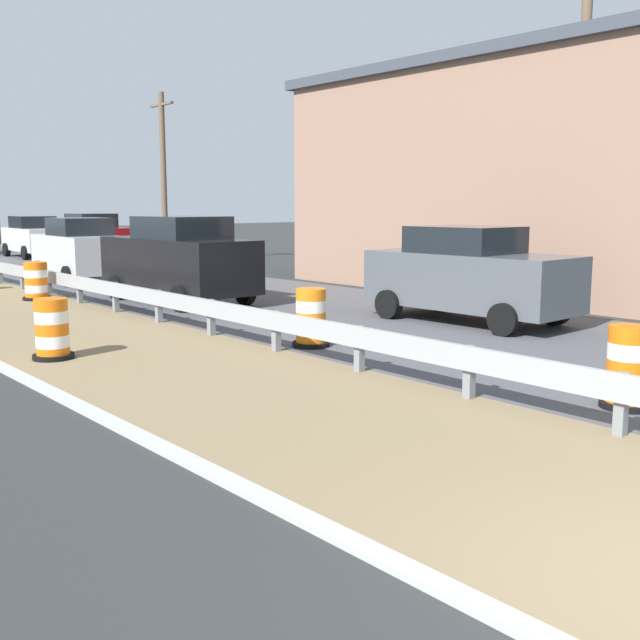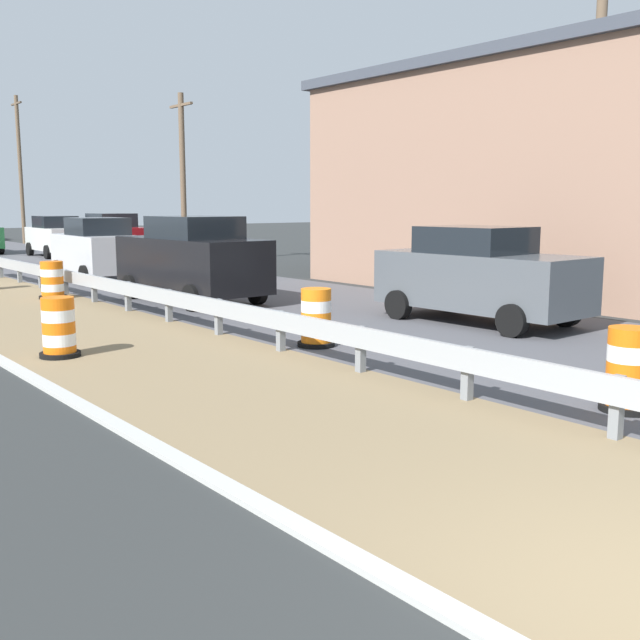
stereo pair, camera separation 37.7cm
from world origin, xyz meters
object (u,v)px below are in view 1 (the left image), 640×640
at_px(traffic_barrel_mid, 52,332).
at_px(utility_pole_near, 582,108).
at_px(traffic_barrel_nearest, 628,371).
at_px(car_trailing_far_lane, 179,259).
at_px(traffic_barrel_farther, 36,283).
at_px(car_lead_far_lane, 79,250).
at_px(car_distant_c, 34,237).
at_px(car_trailing_near_lane, 93,239).
at_px(car_mid_far_lane, 469,274).
at_px(utility_pole_mid, 164,175).
at_px(traffic_barrel_close, 311,320).

distance_m(traffic_barrel_mid, utility_pole_near, 12.68).
bearing_deg(traffic_barrel_nearest, car_trailing_far_lane, 85.75).
xyz_separation_m(traffic_barrel_farther, car_lead_far_lane, (2.80, 3.78, 0.58)).
bearing_deg(traffic_barrel_mid, traffic_barrel_nearest, -60.57).
distance_m(car_trailing_far_lane, utility_pole_near, 10.41).
xyz_separation_m(traffic_barrel_nearest, utility_pole_near, (7.42, 5.17, 4.24)).
height_order(traffic_barrel_mid, car_distant_c, car_distant_c).
distance_m(car_trailing_near_lane, utility_pole_near, 20.57).
xyz_separation_m(car_mid_far_lane, car_trailing_far_lane, (-3.06, 6.89, 0.08)).
height_order(car_mid_far_lane, utility_pole_mid, utility_pole_mid).
xyz_separation_m(car_distant_c, utility_pole_near, (3.37, -26.20, 3.74)).
xyz_separation_m(traffic_barrel_close, traffic_barrel_farther, (-1.33, 9.69, -0.02)).
distance_m(car_lead_far_lane, utility_pole_mid, 8.05).
height_order(traffic_barrel_farther, utility_pole_mid, utility_pole_mid).
height_order(car_trailing_far_lane, utility_pole_mid, utility_pole_mid).
relative_size(traffic_barrel_farther, car_distant_c, 0.22).
relative_size(traffic_barrel_nearest, car_distant_c, 0.23).
bearing_deg(car_mid_far_lane, car_trailing_near_lane, 177.37).
bearing_deg(car_lead_far_lane, traffic_barrel_nearest, 178.66).
xyz_separation_m(traffic_barrel_mid, utility_pole_near, (11.70, -2.40, 4.26)).
height_order(traffic_barrel_nearest, car_lead_far_lane, car_lead_far_lane).
relative_size(traffic_barrel_nearest, utility_pole_mid, 0.15).
bearing_deg(traffic_barrel_mid, traffic_barrel_farther, 71.72).
xyz_separation_m(traffic_barrel_mid, car_mid_far_lane, (8.25, -2.00, 0.57)).
distance_m(car_mid_far_lane, car_trailing_far_lane, 7.54).
xyz_separation_m(traffic_barrel_close, car_trailing_far_lane, (1.31, 6.82, 0.63)).
bearing_deg(car_trailing_far_lane, traffic_barrel_close, 167.03).
distance_m(traffic_barrel_farther, car_trailing_near_lane, 11.51).
relative_size(traffic_barrel_nearest, traffic_barrel_farther, 1.04).
bearing_deg(traffic_barrel_close, traffic_barrel_mid, 153.65).
height_order(traffic_barrel_nearest, traffic_barrel_mid, traffic_barrel_nearest).
bearing_deg(traffic_barrel_nearest, car_mid_far_lane, 54.45).
bearing_deg(car_distant_c, car_trailing_near_lane, 4.06).
distance_m(traffic_barrel_nearest, utility_pole_near, 9.99).
xyz_separation_m(car_mid_far_lane, car_distant_c, (0.07, 25.79, -0.05)).
bearing_deg(car_trailing_near_lane, utility_pole_near, 10.68).
relative_size(traffic_barrel_mid, utility_pole_mid, 0.14).
xyz_separation_m(traffic_barrel_farther, car_trailing_far_lane, (2.63, -2.87, 0.65)).
height_order(traffic_barrel_close, car_trailing_near_lane, car_trailing_near_lane).
height_order(car_trailing_near_lane, utility_pole_mid, utility_pole_mid).
relative_size(car_lead_far_lane, car_mid_far_lane, 0.89).
relative_size(car_mid_far_lane, car_distant_c, 1.02).
distance_m(car_trailing_near_lane, car_trailing_far_lane, 13.13).
bearing_deg(traffic_barrel_farther, utility_pole_near, -48.07).
bearing_deg(car_mid_far_lane, traffic_barrel_farther, -151.58).
relative_size(car_mid_far_lane, car_trailing_far_lane, 0.95).
bearing_deg(utility_pole_mid, utility_pole_near, -88.50).
height_order(traffic_barrel_farther, car_trailing_near_lane, car_trailing_near_lane).
distance_m(car_trailing_near_lane, utility_pole_mid, 3.94).
relative_size(car_trailing_far_lane, utility_pole_mid, 0.68).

